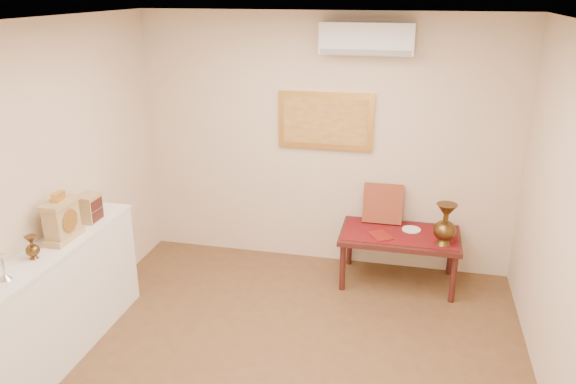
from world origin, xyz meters
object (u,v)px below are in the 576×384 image
(mantel_clock, at_px, (62,220))
(low_table, at_px, (400,239))
(display_ledge, at_px, (57,303))
(brass_urn_tall, at_px, (446,220))
(wooden_chest, at_px, (89,208))

(mantel_clock, height_order, low_table, mantel_clock)
(display_ledge, distance_m, low_table, 3.27)
(brass_urn_tall, relative_size, display_ledge, 0.25)
(wooden_chest, xyz_separation_m, low_table, (2.65, 1.30, -0.62))
(mantel_clock, xyz_separation_m, low_table, (2.65, 1.69, -0.67))
(brass_urn_tall, bearing_deg, wooden_chest, -159.83)
(display_ledge, height_order, wooden_chest, wooden_chest)
(display_ledge, relative_size, mantel_clock, 4.93)
(brass_urn_tall, height_order, wooden_chest, wooden_chest)
(mantel_clock, bearing_deg, wooden_chest, 90.34)
(wooden_chest, bearing_deg, mantel_clock, -89.66)
(low_table, bearing_deg, brass_urn_tall, -21.86)
(display_ledge, relative_size, wooden_chest, 8.28)
(display_ledge, height_order, mantel_clock, mantel_clock)
(display_ledge, distance_m, wooden_chest, 0.84)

